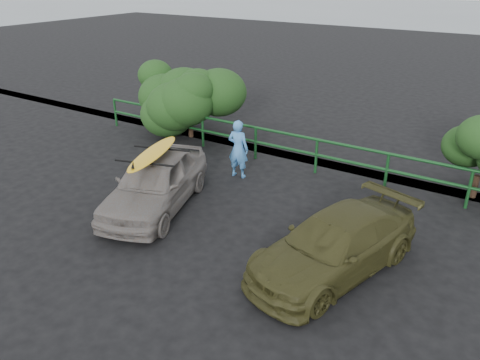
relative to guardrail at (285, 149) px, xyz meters
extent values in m
plane|color=black|center=(0.00, -5.00, -0.52)|extent=(80.00, 80.00, 0.00)
imported|color=slate|center=(-1.40, -4.02, 0.14)|extent=(2.69, 4.20, 1.33)
imported|color=#3A391A|center=(3.25, -4.16, 0.05)|extent=(2.65, 4.23, 1.14)
imported|color=#468BD3|center=(-0.72, -1.40, 0.30)|extent=(0.64, 0.45, 1.64)
ellipsoid|color=gold|center=(-1.40, -4.02, 0.89)|extent=(1.23, 2.48, 0.07)
camera|label=1|loc=(5.82, -11.51, 4.88)|focal=35.00mm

